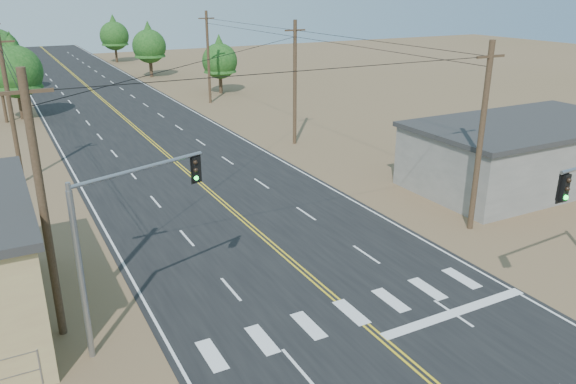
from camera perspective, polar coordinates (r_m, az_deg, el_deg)
road at (r=41.72m, az=-10.75°, el=2.48°), size 15.00×200.00×0.02m
building_right at (r=40.26m, az=22.81°, el=3.54°), size 15.00×8.00×4.00m
utility_pole_left_near at (r=21.45m, az=-23.61°, el=-1.53°), size 1.80×0.30×10.00m
utility_pole_left_mid at (r=40.81m, az=-26.40°, el=7.75°), size 1.80×0.30×10.00m
utility_pole_right_near at (r=30.70m, az=19.00°, el=5.28°), size 1.80×0.30×10.00m
utility_pole_right_mid at (r=46.35m, az=0.70°, el=11.08°), size 1.80×0.30×10.00m
utility_pole_right_far at (r=64.45m, az=-8.10°, el=13.44°), size 1.80×0.30×10.00m
signal_mast_left at (r=20.55m, az=-16.85°, el=-3.60°), size 5.22×2.03×6.57m
tree_left_near at (r=61.53m, az=-26.04°, el=11.42°), size 5.10×5.10×8.50m
tree_right_near at (r=70.47m, az=-6.97°, el=13.42°), size 4.27×4.27×7.11m
tree_right_mid at (r=85.63m, az=-13.95°, el=14.50°), size 4.76×4.76×7.93m
tree_right_far at (r=104.52m, az=-17.26°, el=15.18°), size 4.85×4.85×8.08m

